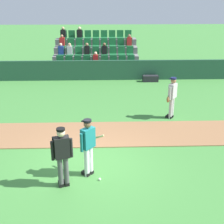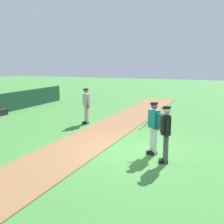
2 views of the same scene
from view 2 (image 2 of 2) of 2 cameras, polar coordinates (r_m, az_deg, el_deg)
ground_plane at (r=9.82m, az=5.20°, el=-8.01°), size 80.00×80.00×0.00m
infield_dirt_path at (r=10.63m, az=-6.16°, el=-6.51°), size 28.00×2.17×0.03m
batter_teal_jersey at (r=9.40m, az=8.44°, el=-2.78°), size 0.75×0.68×1.76m
umpire_home_plate at (r=8.64m, az=10.82°, el=-3.80°), size 0.57×0.40×1.76m
runner_grey_jersey at (r=13.93m, az=-5.23°, el=1.51°), size 0.52×0.55×1.76m
baseball at (r=9.88m, az=10.59°, el=-7.80°), size 0.07×0.07×0.07m
equipment_bag at (r=17.28m, az=-21.79°, el=-0.12°), size 0.90×0.36×0.36m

